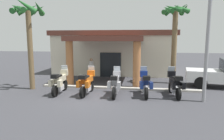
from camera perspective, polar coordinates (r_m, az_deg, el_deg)
The scene contains 12 objects.
ground_plane at distance 11.58m, azimuth -5.74°, elevation -7.74°, with size 80.00×80.00×0.00m, color #38383D.
motel_building at distance 20.67m, azimuth 0.90°, elevation 5.25°, with size 11.35×10.84×3.99m.
motorcycle_cream at distance 12.71m, azimuth -14.30°, elevation -3.25°, with size 0.71×2.21×1.61m.
motorcycle_orange at distance 12.17m, azimuth -6.95°, elevation -3.56°, with size 0.73×2.21×1.61m.
motorcycle_silver at distance 11.83m, azimuth 0.93°, elevation -3.85°, with size 0.71×2.21×1.61m.
motorcycle_blue at distance 11.98m, azimuth 9.12°, elevation -3.80°, with size 0.75×2.21×1.61m.
motorcycle_black at distance 12.27m, azimuth 17.01°, elevation -3.78°, with size 0.79×2.21×1.61m.
pedestrian at distance 16.33m, azimuth -5.76°, elevation 0.73°, with size 0.38×0.42×1.76m.
palm_tree_near_portico at distance 15.63m, azimuth 17.00°, elevation 11.97°, with size 1.99×2.01×5.89m.
palm_tree_roadside at distance 14.23m, azimuth -22.16°, elevation 11.99°, with size 2.00×2.17×5.75m.
roadside_sign at distance 11.50m, azimuth 25.36°, elevation 13.59°, with size 1.40×0.18×6.57m.
curb_strip at distance 13.54m, azimuth 1.88°, elevation -5.03°, with size 10.41×0.36×0.12m, color #ADA89E.
Camera 1 is at (2.85, -10.74, 3.25)m, focal length 32.98 mm.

